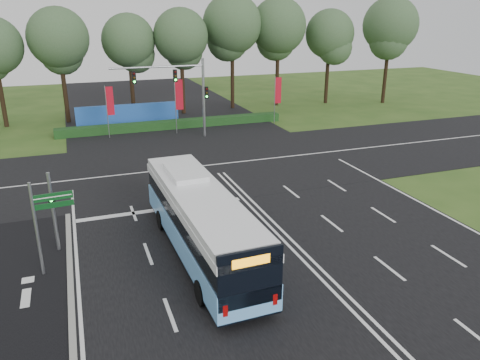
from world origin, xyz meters
The scene contains 15 objects.
ground centered at (0.00, 0.00, 0.00)m, with size 120.00×120.00×0.00m, color #30521B.
road_main centered at (0.00, 0.00, 0.02)m, with size 20.00×120.00×0.04m, color black.
road_cross centered at (0.00, 12.00, 0.03)m, with size 120.00×14.00×0.05m, color black.
bike_path centered at (-12.50, -3.00, 0.03)m, with size 5.00×18.00×0.06m, color black.
kerb_strip centered at (-10.10, -3.00, 0.06)m, with size 0.25×18.00×0.12m, color gray.
city_bus centered at (-4.22, -0.87, 1.74)m, with size 2.84×12.09×3.45m.
pedestrian_signal centered at (-10.56, 1.82, 2.17)m, with size 0.35×0.44×3.96m.
street_sign centered at (-10.83, -0.24, 2.69)m, with size 1.67×0.22×4.30m.
banner_flag_left centered at (-6.04, 22.81, 3.07)m, with size 0.70×0.11×4.72m.
banner_flag_mid centered at (0.06, 22.25, 3.32)m, with size 0.75×0.16×5.14m.
banner_flag_right centered at (10.25, 22.81, 3.12)m, with size 0.71×0.07×4.80m.
traffic_light_gantry centered at (0.21, 20.50, 4.66)m, with size 8.41×0.28×7.00m.
hedge centered at (0.00, 24.50, 0.40)m, with size 22.00×1.20×0.80m, color #173A15.
blue_hoarding centered at (-4.00, 27.00, 1.10)m, with size 10.00×0.30×2.20m, color #2055B2.
eucalyptus_row centered at (5.43, 31.14, 8.62)m, with size 54.03×9.75×12.80m.
Camera 1 is at (-9.19, -19.89, 10.83)m, focal length 35.00 mm.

